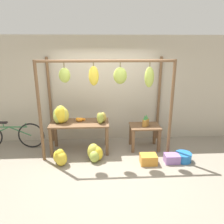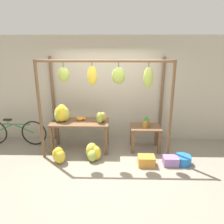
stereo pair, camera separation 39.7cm
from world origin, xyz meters
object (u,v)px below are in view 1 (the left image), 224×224
(orange_pile, at_px, (80,120))
(pineapple_cluster, at_px, (146,121))
(papaya_pile, at_px, (101,118))
(fruit_crate_purple, at_px, (172,158))
(blue_bucket, at_px, (183,157))
(parked_bicycle, at_px, (10,135))
(fruit_crate_white, at_px, (148,159))
(banana_pile_on_table, at_px, (61,115))
(banana_pile_ground_left, at_px, (61,158))
(banana_pile_ground_right, at_px, (95,153))

(orange_pile, distance_m, pineapple_cluster, 1.63)
(papaya_pile, relative_size, fruit_crate_purple, 0.95)
(pineapple_cluster, xyz_separation_m, papaya_pile, (-1.11, -0.09, 0.14))
(blue_bucket, height_order, parked_bicycle, parked_bicycle)
(fruit_crate_white, relative_size, fruit_crate_purple, 1.11)
(banana_pile_on_table, bearing_deg, pineapple_cluster, 0.27)
(parked_bicycle, relative_size, papaya_pile, 5.56)
(parked_bicycle, bearing_deg, banana_pile_on_table, -9.79)
(pineapple_cluster, height_order, blue_bucket, pineapple_cluster)
(orange_pile, bearing_deg, parked_bicycle, 174.75)
(pineapple_cluster, relative_size, parked_bicycle, 0.17)
(banana_pile_ground_left, bearing_deg, banana_pile_on_table, 94.91)
(banana_pile_on_table, distance_m, fruit_crate_white, 2.31)
(banana_pile_ground_left, height_order, parked_bicycle, parked_bicycle)
(banana_pile_on_table, relative_size, orange_pile, 1.78)
(banana_pile_ground_left, distance_m, parked_bicycle, 1.69)
(banana_pile_on_table, relative_size, parked_bicycle, 0.24)
(papaya_pile, distance_m, fruit_crate_purple, 1.89)
(fruit_crate_white, height_order, fruit_crate_purple, fruit_crate_white)
(banana_pile_on_table, height_order, fruit_crate_purple, banana_pile_on_table)
(fruit_crate_purple, bearing_deg, papaya_pile, 157.94)
(pineapple_cluster, height_order, banana_pile_ground_right, pineapple_cluster)
(pineapple_cluster, bearing_deg, fruit_crate_purple, -56.78)
(banana_pile_on_table, height_order, banana_pile_ground_left, banana_pile_on_table)
(banana_pile_on_table, relative_size, blue_bucket, 1.14)
(banana_pile_ground_right, relative_size, fruit_crate_white, 1.11)
(banana_pile_on_table, bearing_deg, blue_bucket, -13.25)
(fruit_crate_purple, bearing_deg, blue_bucket, 10.80)
(banana_pile_on_table, height_order, papaya_pile, banana_pile_on_table)
(pineapple_cluster, height_order, papaya_pile, papaya_pile)
(banana_pile_ground_left, xyz_separation_m, fruit_crate_white, (1.96, -0.08, -0.06))
(banana_pile_on_table, height_order, blue_bucket, banana_pile_on_table)
(fruit_crate_white, xyz_separation_m, papaya_pile, (-1.05, 0.67, 0.78))
(parked_bicycle, distance_m, fruit_crate_purple, 4.04)
(blue_bucket, height_order, papaya_pile, papaya_pile)
(banana_pile_ground_left, relative_size, banana_pile_ground_right, 1.11)
(pineapple_cluster, xyz_separation_m, banana_pile_ground_right, (-1.26, -0.55, -0.56))
(blue_bucket, bearing_deg, papaya_pile, 162.50)
(fruit_crate_purple, bearing_deg, banana_pile_ground_left, 178.66)
(orange_pile, distance_m, banana_pile_ground_right, 0.94)
(papaya_pile, bearing_deg, parked_bicycle, 172.34)
(papaya_pile, bearing_deg, blue_bucket, -17.50)
(blue_bucket, bearing_deg, banana_pile_on_table, 166.75)
(pineapple_cluster, height_order, fruit_crate_purple, pineapple_cluster)
(pineapple_cluster, height_order, fruit_crate_white, pineapple_cluster)
(fruit_crate_purple, bearing_deg, orange_pile, 159.44)
(pineapple_cluster, distance_m, parked_bicycle, 3.47)
(banana_pile_ground_left, relative_size, fruit_crate_purple, 1.36)
(blue_bucket, distance_m, parked_bicycle, 4.30)
(blue_bucket, bearing_deg, fruit_crate_white, -174.59)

